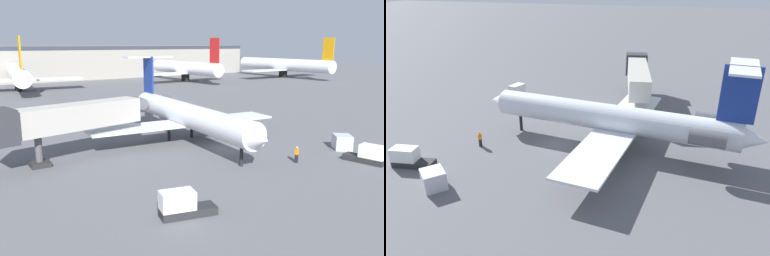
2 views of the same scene
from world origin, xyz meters
The scene contains 7 objects.
ground_plane centered at (0.00, 0.00, -0.05)m, with size 400.00×400.00×0.10m, color #5B5B60.
regional_jet centered at (-0.65, 6.18, 3.40)m, with size 24.28×30.24×10.01m.
jet_bridge centered at (-15.81, 5.96, 4.36)m, with size 16.39×5.81×6.05m.
ground_crew_marshaller centered at (3.48, -7.92, 0.86)m, with size 0.44×0.34×1.69m.
baggage_tug_lead centered at (-13.01, -11.97, 0.84)m, with size 4.22×2.35×1.90m.
baggage_tug_trailing centered at (9.33, -12.18, 0.84)m, with size 2.04×4.18×1.90m.
cargo_container_uld centered at (11.87, -7.33, 0.82)m, with size 2.81×2.85×1.64m.
Camera 2 is at (33.34, 12.61, 17.08)m, focal length 33.07 mm.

